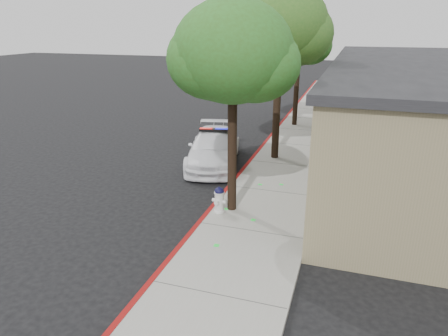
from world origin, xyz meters
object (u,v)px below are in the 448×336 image
at_px(street_tree_near, 233,57).
at_px(clapboard_building, 418,111).
at_px(fire_hydrant, 219,199).
at_px(police_car, 214,148).
at_px(street_tree_mid, 281,28).
at_px(street_tree_far, 300,42).

bearing_deg(street_tree_near, clapboard_building, 52.56).
height_order(fire_hydrant, street_tree_near, street_tree_near).
bearing_deg(police_car, street_tree_mid, 14.89).
bearing_deg(clapboard_building, police_car, -156.56).
xyz_separation_m(clapboard_building, street_tree_mid, (-5.70, -2.21, 3.36)).
xyz_separation_m(police_car, street_tree_near, (2.11, -4.30, 4.08)).
relative_size(fire_hydrant, street_tree_mid, 0.12).
distance_m(police_car, street_tree_mid, 5.49).
bearing_deg(street_tree_near, fire_hydrant, -133.77).
relative_size(police_car, street_tree_far, 0.87).
height_order(clapboard_building, police_car, clapboard_building).
bearing_deg(street_tree_mid, fire_hydrant, -95.70).
bearing_deg(street_tree_far, fire_hydrant, -92.32).
relative_size(police_car, fire_hydrant, 6.42).
bearing_deg(clapboard_building, street_tree_near, -127.44).
distance_m(police_car, street_tree_far, 8.88).
bearing_deg(street_tree_far, police_car, -106.82).
relative_size(police_car, street_tree_near, 0.85).
height_order(fire_hydrant, street_tree_far, street_tree_far).
distance_m(fire_hydrant, street_tree_far, 12.91).
bearing_deg(street_tree_far, street_tree_mid, -89.11).
height_order(street_tree_mid, street_tree_far, street_tree_mid).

